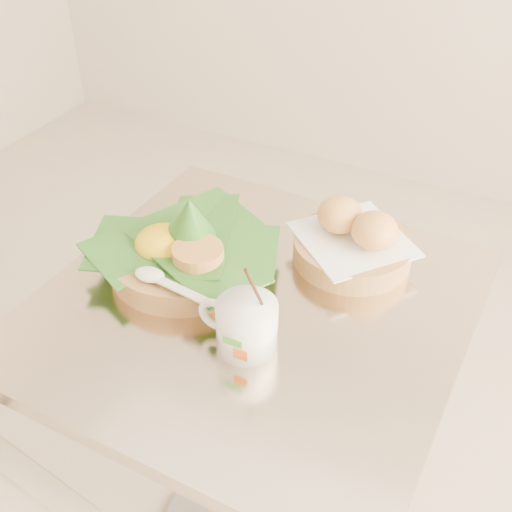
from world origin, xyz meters
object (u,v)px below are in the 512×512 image
at_px(bread_basket, 354,241).
at_px(coffee_mug, 245,324).
at_px(cafe_table, 253,389).
at_px(rice_basket, 183,249).

relative_size(bread_basket, coffee_mug, 1.56).
bearing_deg(cafe_table, bread_basket, 60.90).
height_order(bread_basket, coffee_mug, coffee_mug).
bearing_deg(coffee_mug, bread_basket, 76.02).
xyz_separation_m(cafe_table, coffee_mug, (0.04, -0.10, 0.27)).
distance_m(cafe_table, rice_basket, 0.31).
height_order(cafe_table, coffee_mug, coffee_mug).
height_order(cafe_table, rice_basket, rice_basket).
xyz_separation_m(bread_basket, coffee_mug, (-0.07, -0.29, 0.00)).
xyz_separation_m(cafe_table, bread_basket, (0.11, 0.19, 0.26)).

